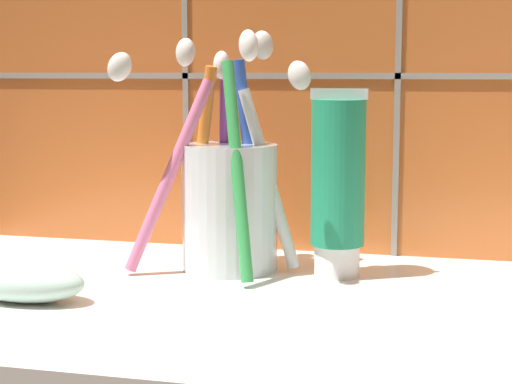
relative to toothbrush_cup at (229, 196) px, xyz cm
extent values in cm
cube|color=white|center=(10.16, -7.72, -6.74)|extent=(72.54, 32.81, 2.00)
cube|color=#C6662D|center=(10.16, 8.93, 14.47)|extent=(82.54, 1.50, 44.42)
cube|color=gray|center=(10.16, 8.08, 9.14)|extent=(82.54, 0.24, 0.50)
cube|color=gray|center=(-6.16, 8.08, 14.47)|extent=(0.50, 0.24, 44.42)
cube|color=gray|center=(11.98, 8.08, 14.47)|extent=(0.50, 0.24, 44.42)
cylinder|color=silver|center=(0.05, 0.08, -0.87)|extent=(7.35, 7.35, 9.75)
cylinder|color=white|center=(3.12, 0.16, 1.41)|extent=(4.83, 1.00, 13.75)
ellipsoid|color=white|center=(5.41, 0.20, 9.22)|extent=(2.27, 1.35, 2.59)
cylinder|color=blue|center=(1.33, 1.31, 2.54)|extent=(2.73, 2.43, 15.86)
ellipsoid|color=white|center=(2.16, 1.98, 11.50)|extent=(2.33, 2.23, 2.38)
cylinder|color=purple|center=(-0.87, 1.76, 1.80)|extent=(2.02, 2.90, 14.39)
ellipsoid|color=white|center=(-1.34, 2.74, 10.02)|extent=(2.03, 2.33, 2.40)
cylinder|color=orange|center=(-2.50, 0.61, 2.28)|extent=(3.55, 2.42, 15.39)
ellipsoid|color=white|center=(-3.84, 1.31, 10.98)|extent=(2.41, 2.09, 2.46)
cylinder|color=pink|center=(-4.00, -2.32, 1.75)|extent=(6.65, 3.87, 14.53)
ellipsoid|color=white|center=(-7.15, -3.86, 9.84)|extent=(2.75, 2.23, 2.69)
cylinder|color=green|center=(1.56, -3.25, 2.43)|extent=(3.77, 5.19, 15.81)
ellipsoid|color=white|center=(3.00, -5.51, 11.26)|extent=(2.31, 2.60, 2.60)
cylinder|color=white|center=(8.41, 0.08, -4.55)|extent=(3.42, 3.42, 2.38)
cylinder|color=#1E8C60|center=(8.41, 0.08, 2.06)|extent=(4.03, 4.03, 10.83)
cube|color=silver|center=(8.41, 0.08, 7.87)|extent=(4.23, 0.36, 0.80)
ellipsoid|color=silver|center=(-10.70, -12.29, -4.41)|extent=(8.48, 4.26, 2.65)
camera|label=1|loc=(17.85, -62.46, 9.54)|focal=60.00mm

